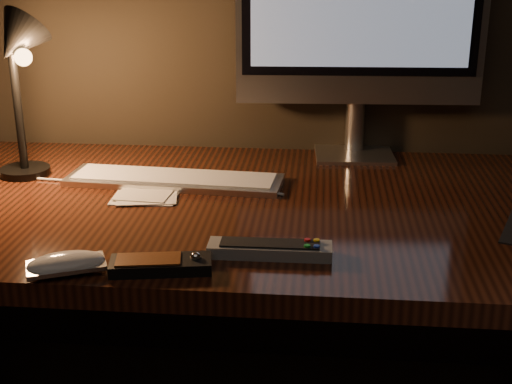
# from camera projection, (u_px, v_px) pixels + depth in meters

# --- Properties ---
(desk) EXTENTS (1.60, 0.75, 0.75)m
(desk) POSITION_uv_depth(u_px,v_px,m) (241.00, 248.00, 1.49)
(desk) COLOR #3E1B0E
(desk) RESTS_ON ground
(monitor) EXTENTS (0.55, 0.17, 0.58)m
(monitor) POSITION_uv_depth(u_px,v_px,m) (361.00, 6.00, 1.55)
(monitor) COLOR silver
(monitor) RESTS_ON desk
(keyboard) EXTENTS (0.45, 0.15, 0.02)m
(keyboard) POSITION_uv_depth(u_px,v_px,m) (174.00, 179.00, 1.48)
(keyboard) COLOR silver
(keyboard) RESTS_ON desk
(mouse) EXTENTS (0.13, 0.10, 0.02)m
(mouse) POSITION_uv_depth(u_px,v_px,m) (66.00, 266.00, 1.08)
(mouse) COLOR white
(mouse) RESTS_ON desk
(media_remote) EXTENTS (0.16, 0.08, 0.03)m
(media_remote) POSITION_uv_depth(u_px,v_px,m) (161.00, 264.00, 1.09)
(media_remote) COLOR black
(media_remote) RESTS_ON desk
(tv_remote) EXTENTS (0.20, 0.05, 0.03)m
(tv_remote) POSITION_uv_depth(u_px,v_px,m) (270.00, 249.00, 1.14)
(tv_remote) COLOR gray
(tv_remote) RESTS_ON desk
(papers) EXTENTS (0.13, 0.09, 0.01)m
(papers) POSITION_uv_depth(u_px,v_px,m) (144.00, 197.00, 1.39)
(papers) COLOR white
(papers) RESTS_ON desk
(desk_lamp) EXTENTS (0.17, 0.18, 0.36)m
(desk_lamp) POSITION_uv_depth(u_px,v_px,m) (18.00, 65.00, 1.42)
(desk_lamp) COLOR black
(desk_lamp) RESTS_ON desk
(cable) EXTENTS (0.62, 0.21, 0.01)m
(cable) POSITION_uv_depth(u_px,v_px,m) (136.00, 183.00, 1.48)
(cable) COLOR white
(cable) RESTS_ON desk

